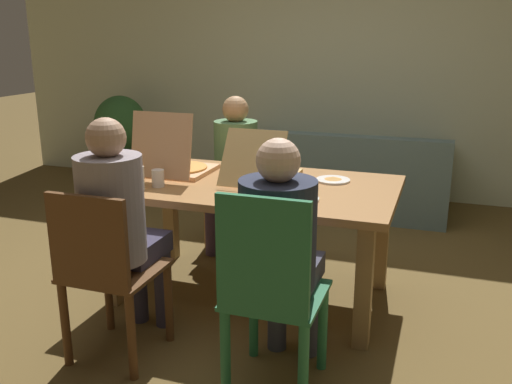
# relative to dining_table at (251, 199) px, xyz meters

# --- Properties ---
(ground_plane) EXTENTS (20.00, 20.00, 0.00)m
(ground_plane) POSITION_rel_dining_table_xyz_m (0.00, 0.00, -0.64)
(ground_plane) COLOR brown
(back_wall) EXTENTS (7.44, 0.12, 2.71)m
(back_wall) POSITION_rel_dining_table_xyz_m (0.00, 2.62, 0.71)
(back_wall) COLOR beige
(back_wall) RESTS_ON ground
(dining_table) EXTENTS (1.75, 1.00, 0.74)m
(dining_table) POSITION_rel_dining_table_xyz_m (0.00, 0.00, 0.00)
(dining_table) COLOR #9A6939
(dining_table) RESTS_ON ground
(chair_0) EXTENTS (0.44, 0.44, 0.91)m
(chair_0) POSITION_rel_dining_table_xyz_m (-0.42, -0.94, -0.14)
(chair_0) COLOR #55341A
(chair_0) RESTS_ON ground
(person_0) EXTENTS (0.33, 0.54, 1.24)m
(person_0) POSITION_rel_dining_table_xyz_m (-0.42, -0.79, 0.08)
(person_0) COLOR #332F43
(person_0) RESTS_ON ground
(chair_1) EXTENTS (0.41, 0.42, 0.88)m
(chair_1) POSITION_rel_dining_table_xyz_m (-0.42, 0.93, -0.14)
(chair_1) COLOR brown
(chair_1) RESTS_ON ground
(person_1) EXTENTS (0.33, 0.52, 1.16)m
(person_1) POSITION_rel_dining_table_xyz_m (-0.42, 0.78, 0.05)
(person_1) COLOR #41324C
(person_1) RESTS_ON ground
(chair_2) EXTENTS (0.43, 0.45, 0.99)m
(chair_2) POSITION_rel_dining_table_xyz_m (0.43, -0.93, -0.13)
(chair_2) COLOR #23673F
(chair_2) RESTS_ON ground
(person_2) EXTENTS (0.35, 0.52, 1.19)m
(person_2) POSITION_rel_dining_table_xyz_m (0.43, -0.79, 0.06)
(person_2) COLOR #3C3C4A
(person_2) RESTS_ON ground
(pizza_box_0) EXTENTS (0.37, 0.58, 0.33)m
(pizza_box_0) POSITION_rel_dining_table_xyz_m (0.05, 0.13, 0.15)
(pizza_box_0) COLOR tan
(pizza_box_0) RESTS_ON dining_table
(pizza_box_1) EXTENTS (0.40, 0.48, 0.42)m
(pizza_box_1) POSITION_rel_dining_table_xyz_m (-0.52, 0.06, 0.15)
(pizza_box_1) COLOR tan
(pizza_box_1) RESTS_ON dining_table
(plate_0) EXTENTS (0.24, 0.24, 0.01)m
(plate_0) POSITION_rel_dining_table_xyz_m (0.36, -0.25, 0.11)
(plate_0) COLOR white
(plate_0) RESTS_ON dining_table
(plate_1) EXTENTS (0.21, 0.21, 0.03)m
(plate_1) POSITION_rel_dining_table_xyz_m (0.46, 0.21, 0.11)
(plate_1) COLOR white
(plate_1) RESTS_ON dining_table
(drinking_glass_0) EXTENTS (0.07, 0.07, 0.14)m
(drinking_glass_0) POSITION_rel_dining_table_xyz_m (-0.56, -0.34, 0.17)
(drinking_glass_0) COLOR silver
(drinking_glass_0) RESTS_ON dining_table
(drinking_glass_1) EXTENTS (0.07, 0.07, 0.10)m
(drinking_glass_1) POSITION_rel_dining_table_xyz_m (-0.49, -0.25, 0.15)
(drinking_glass_1) COLOR silver
(drinking_glass_1) RESTS_ON dining_table
(couch) EXTENTS (2.03, 0.89, 0.76)m
(couch) POSITION_rel_dining_table_xyz_m (0.15, 2.02, -0.36)
(couch) COLOR slate
(couch) RESTS_ON ground
(potted_plant) EXTENTS (0.55, 0.55, 0.98)m
(potted_plant) POSITION_rel_dining_table_xyz_m (-2.22, 2.06, -0.06)
(potted_plant) COLOR gray
(potted_plant) RESTS_ON ground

